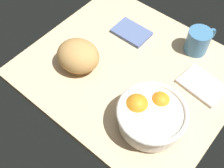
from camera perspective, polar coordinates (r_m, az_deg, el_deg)
ground_plane at (r=97.74cm, az=3.71°, el=2.56°), size 69.44×61.11×3.00cm
fruit_bowl at (r=81.11cm, az=7.88°, el=-6.16°), size 20.48×20.48×10.00cm
bread_loaf at (r=94.22cm, az=-6.92°, el=5.73°), size 16.50×14.97×9.94cm
napkin_folded at (r=107.41cm, az=3.98°, el=10.49°), size 13.49×9.33×1.33cm
napkin_spare at (r=96.22cm, az=17.91°, el=-0.21°), size 15.36×11.52×1.25cm
mug at (r=103.41cm, az=17.24°, el=8.41°), size 8.16×12.19×8.84cm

